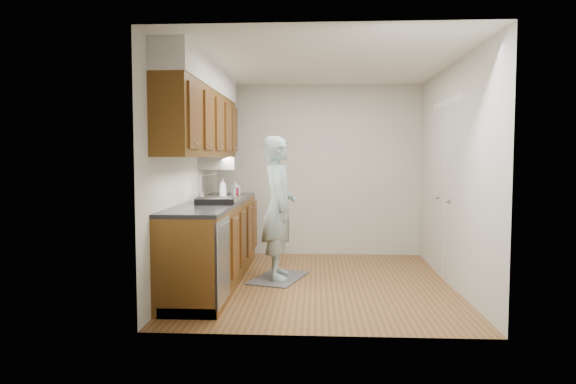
% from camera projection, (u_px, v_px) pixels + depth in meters
% --- Properties ---
extents(floor, '(3.50, 3.50, 0.00)m').
position_uv_depth(floor, '(318.00, 283.00, 5.90)').
color(floor, brown).
rests_on(floor, ground).
extents(ceiling, '(3.50, 3.50, 0.00)m').
position_uv_depth(ceiling, '(319.00, 63.00, 5.73)').
color(ceiling, white).
rests_on(ceiling, wall_left).
extents(wall_left, '(0.02, 3.50, 2.50)m').
position_uv_depth(wall_left, '(188.00, 174.00, 5.90)').
color(wall_left, beige).
rests_on(wall_left, floor).
extents(wall_right, '(0.02, 3.50, 2.50)m').
position_uv_depth(wall_right, '(453.00, 175.00, 5.74)').
color(wall_right, beige).
rests_on(wall_right, floor).
extents(wall_back, '(3.00, 0.02, 2.50)m').
position_uv_depth(wall_back, '(318.00, 170.00, 7.56)').
color(wall_back, beige).
rests_on(wall_back, floor).
extents(counter, '(0.64, 2.80, 1.30)m').
position_uv_depth(counter, '(215.00, 240.00, 5.93)').
color(counter, brown).
rests_on(counter, floor).
extents(upper_cabinets, '(0.47, 2.80, 1.21)m').
position_uv_depth(upper_cabinets, '(203.00, 113.00, 5.88)').
color(upper_cabinets, brown).
rests_on(upper_cabinets, wall_left).
extents(closet_door, '(0.02, 1.22, 2.05)m').
position_uv_depth(closet_door, '(444.00, 193.00, 6.05)').
color(closet_door, white).
rests_on(closet_door, wall_right).
extents(floor_mat, '(0.72, 0.95, 0.02)m').
position_uv_depth(floor_mat, '(279.00, 278.00, 6.11)').
color(floor_mat, slate).
rests_on(floor_mat, floor).
extents(person, '(0.50, 0.70, 1.90)m').
position_uv_depth(person, '(279.00, 198.00, 6.04)').
color(person, '#9DBCC0').
rests_on(person, floor_mat).
extents(soap_bottle_a, '(0.12, 0.12, 0.25)m').
position_uv_depth(soap_bottle_a, '(223.00, 187.00, 6.45)').
color(soap_bottle_a, white).
rests_on(soap_bottle_a, counter).
extents(soap_bottle_b, '(0.12, 0.12, 0.20)m').
position_uv_depth(soap_bottle_b, '(236.00, 188.00, 6.75)').
color(soap_bottle_b, white).
rests_on(soap_bottle_b, counter).
extents(soda_can, '(0.08, 0.08, 0.11)m').
position_uv_depth(soda_can, '(236.00, 192.00, 6.53)').
color(soda_can, maroon).
rests_on(soda_can, counter).
extents(steel_can, '(0.07, 0.07, 0.12)m').
position_uv_depth(steel_can, '(235.00, 192.00, 6.52)').
color(steel_can, '#A5A5AA').
rests_on(steel_can, counter).
extents(dish_rack, '(0.45, 0.39, 0.06)m').
position_uv_depth(dish_rack, '(215.00, 201.00, 5.56)').
color(dish_rack, black).
rests_on(dish_rack, counter).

